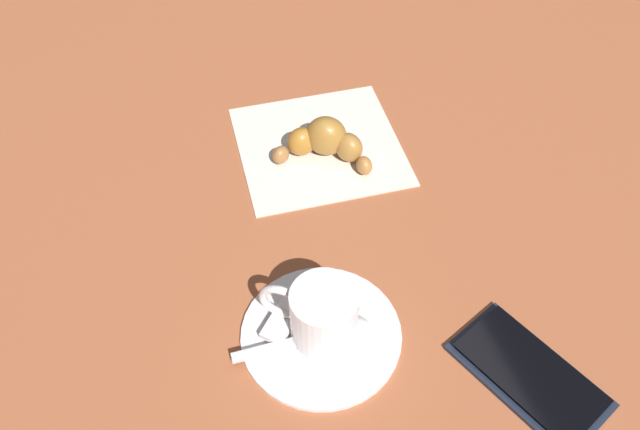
{
  "coord_description": "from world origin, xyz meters",
  "views": [
    {
      "loc": [
        -0.38,
        0.13,
        0.51
      ],
      "look_at": [
        0.02,
        0.0,
        0.02
      ],
      "focal_mm": 36.01,
      "sensor_mm": 36.0,
      "label": 1
    }
  ],
  "objects": [
    {
      "name": "espresso_cup",
      "position": [
        -0.1,
        0.04,
        0.04
      ],
      "size": [
        0.07,
        0.08,
        0.06
      ],
      "color": "white",
      "rests_on": "saucer"
    },
    {
      "name": "saucer",
      "position": [
        -0.1,
        0.04,
        0.0
      ],
      "size": [
        0.14,
        0.14,
        0.01
      ],
      "primitive_type": "cylinder",
      "color": "white",
      "rests_on": "ground"
    },
    {
      "name": "cell_phone",
      "position": [
        -0.19,
        -0.12,
        0.01
      ],
      "size": [
        0.15,
        0.12,
        0.01
      ],
      "color": "#1B2231",
      "rests_on": "ground"
    },
    {
      "name": "sugar_packet",
      "position": [
        -0.08,
        0.06,
        0.01
      ],
      "size": [
        0.06,
        0.06,
        0.01
      ],
      "primitive_type": "cube",
      "rotation": [
        0.0,
        0.0,
        8.66
      ],
      "color": "white",
      "rests_on": "saucer"
    },
    {
      "name": "ground_plane",
      "position": [
        0.0,
        0.0,
        0.0
      ],
      "size": [
        1.8,
        1.8,
        0.0
      ],
      "primitive_type": "plane",
      "color": "#A15533"
    },
    {
      "name": "teaspoon",
      "position": [
        -0.11,
        0.04,
        0.01
      ],
      "size": [
        0.02,
        0.12,
        0.01
      ],
      "color": "silver",
      "rests_on": "saucer"
    },
    {
      "name": "napkin",
      "position": [
        0.13,
        -0.04,
        0.0
      ],
      "size": [
        0.19,
        0.19,
        0.0
      ],
      "primitive_type": "cube",
      "rotation": [
        0.0,
        0.0,
        -0.06
      ],
      "color": "silver",
      "rests_on": "ground"
    },
    {
      "name": "croissant",
      "position": [
        0.12,
        -0.04,
        0.02
      ],
      "size": [
        0.08,
        0.11,
        0.05
      ],
      "color": "#AB7037",
      "rests_on": "napkin"
    }
  ]
}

